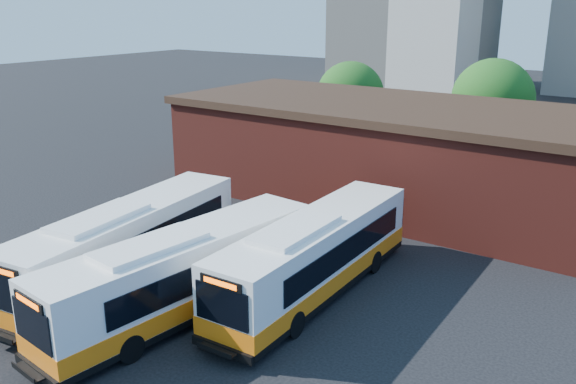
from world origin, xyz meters
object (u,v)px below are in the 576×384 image
Objects in this scene: bus_mideast at (184,277)px; bus_east at (315,259)px; bus_midwest at (128,247)px; transit_worker at (122,328)px.

bus_mideast is 5.82m from bus_east.
bus_midwest reaches higher than bus_mideast.
bus_midwest is 1.02× the size of bus_east.
transit_worker is at bearing -83.17° from bus_mideast.
bus_mideast is (4.44, -0.84, -0.03)m from bus_midwest.
bus_midwest is at bearing -155.68° from bus_east.
transit_worker is at bearing -50.69° from bus_midwest.
bus_midwest is 8.73m from bus_east.
bus_midwest is at bearing 52.60° from transit_worker.
bus_midwest reaches higher than transit_worker.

